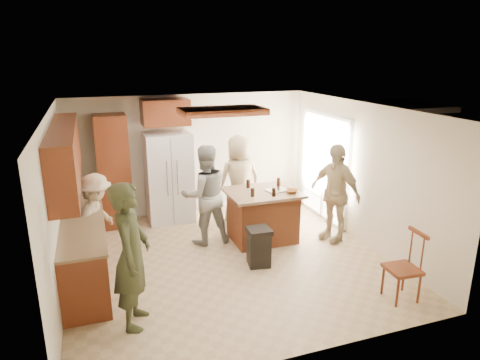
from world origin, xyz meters
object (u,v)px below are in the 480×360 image
object	(u,v)px
person_front_left	(132,256)
person_side_right	(335,193)
kitchen_island	(263,215)
trash_bin	(259,246)
refrigerator	(169,177)
person_behind_left	(205,195)
spindle_chair	(404,269)
person_counter	(97,220)
person_behind_right	(240,180)

from	to	relation	value
person_front_left	person_side_right	xyz separation A→B (m)	(3.69, 1.41, -0.04)
kitchen_island	trash_bin	distance (m)	1.01
kitchen_island	refrigerator	bearing A→B (deg)	132.48
person_side_right	person_front_left	bearing A→B (deg)	-89.68
person_behind_left	kitchen_island	distance (m)	1.12
person_behind_left	person_side_right	size ratio (longest dim) A/B	1.00
spindle_chair	person_counter	bearing A→B (deg)	147.67
person_behind_right	spindle_chair	world-z (taller)	person_behind_right
person_front_left	refrigerator	size ratio (longest dim) A/B	1.04
person_counter	trash_bin	bearing A→B (deg)	-86.57
person_counter	trash_bin	distance (m)	2.61
person_counter	spindle_chair	world-z (taller)	person_counter
person_behind_right	person_side_right	bearing A→B (deg)	131.46
person_counter	refrigerator	world-z (taller)	refrigerator
person_behind_right	refrigerator	world-z (taller)	refrigerator
person_behind_left	trash_bin	distance (m)	1.39
person_behind_left	spindle_chair	distance (m)	3.44
person_counter	spindle_chair	size ratio (longest dim) A/B	1.52
person_side_right	kitchen_island	world-z (taller)	person_side_right
person_side_right	trash_bin	xyz separation A→B (m)	(-1.65, -0.48, -0.58)
person_front_left	spindle_chair	xyz separation A→B (m)	(3.56, -0.65, -0.48)
refrigerator	trash_bin	distance (m)	2.69
person_behind_right	refrigerator	xyz separation A→B (m)	(-1.28, 0.64, 0.00)
person_behind_right	spindle_chair	bearing A→B (deg)	105.38
trash_bin	person_behind_right	bearing A→B (deg)	80.47
person_side_right	person_counter	world-z (taller)	person_side_right
person_behind_right	person_counter	distance (m)	2.86
person_counter	trash_bin	size ratio (longest dim) A/B	2.40
person_behind_left	person_behind_right	size ratio (longest dim) A/B	1.00
person_behind_right	person_counter	bearing A→B (deg)	13.87
person_side_right	spindle_chair	distance (m)	2.12
person_front_left	person_behind_right	size ratio (longest dim) A/B	1.04
person_front_left	person_side_right	world-z (taller)	person_front_left
person_front_left	person_behind_left	distance (m)	2.52
trash_bin	person_side_right	bearing A→B (deg)	16.35
trash_bin	person_front_left	bearing A→B (deg)	-155.50
spindle_chair	person_side_right	bearing A→B (deg)	86.21
kitchen_island	person_front_left	bearing A→B (deg)	-143.52
person_side_right	person_counter	bearing A→B (deg)	-116.50
person_behind_left	spindle_chair	world-z (taller)	person_behind_left
person_front_left	trash_bin	size ratio (longest dim) A/B	2.97
person_behind_right	person_counter	xyz separation A→B (m)	(-2.71, -0.89, -0.14)
person_counter	person_side_right	bearing A→B (deg)	-71.94
person_counter	trash_bin	world-z (taller)	person_counter
person_counter	kitchen_island	xyz separation A→B (m)	(2.84, -0.00, -0.28)
person_front_left	kitchen_island	bearing A→B (deg)	-37.37
person_behind_left	person_counter	size ratio (longest dim) A/B	1.19
refrigerator	person_counter	bearing A→B (deg)	-133.00
kitchen_island	person_behind_right	bearing A→B (deg)	98.34
person_counter	spindle_chair	distance (m)	4.65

